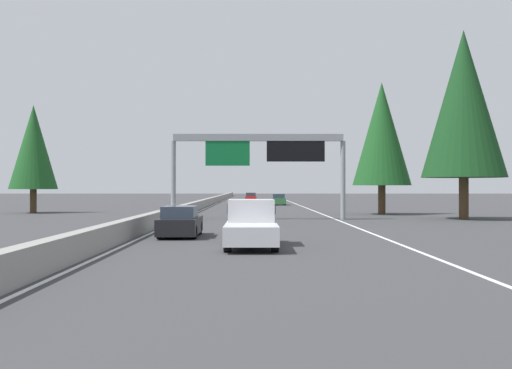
{
  "coord_description": "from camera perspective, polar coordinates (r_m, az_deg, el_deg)",
  "views": [
    {
      "loc": [
        -4.21,
        -5.44,
        2.37
      ],
      "look_at": [
        68.64,
        -5.85,
        2.66
      ],
      "focal_mm": 43.71,
      "sensor_mm": 36.0,
      "label": 1
    }
  ],
  "objects": [
    {
      "name": "conifer_left_near",
      "position": [
        60.55,
        -19.7,
        3.23
      ],
      "size": [
        4.35,
        4.35,
        9.9
      ],
      "color": "#4C3823",
      "rests_on": "ground"
    },
    {
      "name": "sedan_distant_a",
      "position": [
        98.71,
        -0.48,
        -1.21
      ],
      "size": [
        4.4,
        1.8,
        1.47
      ],
      "color": "red",
      "rests_on": "ground"
    },
    {
      "name": "sedan_far_center",
      "position": [
        81.84,
        2.07,
        -1.41
      ],
      "size": [
        4.4,
        1.8,
        1.47
      ],
      "color": "#2D6B38",
      "rests_on": "ground"
    },
    {
      "name": "sedan_far_right",
      "position": [
        29.9,
        -6.94,
        -3.46
      ],
      "size": [
        4.4,
        1.8,
        1.47
      ],
      "color": "black",
      "rests_on": "ground"
    },
    {
      "name": "median_barrier",
      "position": [
        84.43,
        -4.22,
        -1.53
      ],
      "size": [
        180.0,
        0.56,
        0.9
      ],
      "primitive_type": "cube",
      "color": "gray",
      "rests_on": "ground"
    },
    {
      "name": "conifer_right_mid",
      "position": [
        55.16,
        11.43,
        4.56
      ],
      "size": [
        5.04,
        5.04,
        11.47
      ],
      "color": "#4C3823",
      "rests_on": "ground"
    },
    {
      "name": "ground_plane",
      "position": [
        64.49,
        -5.17,
        -2.34
      ],
      "size": [
        320.0,
        320.0,
        0.0
      ],
      "primitive_type": "plane",
      "color": "#38383A"
    },
    {
      "name": "sign_gantry_overhead",
      "position": [
        45.19,
        0.43,
        3.04
      ],
      "size": [
        0.5,
        12.68,
        6.21
      ],
      "color": "gray",
      "rests_on": "ground"
    },
    {
      "name": "conifer_right_near",
      "position": [
        48.65,
        18.47,
        7.01
      ],
      "size": [
        6.14,
        6.14,
        13.97
      ],
      "color": "#4C3823",
      "rests_on": "ground"
    },
    {
      "name": "shoulder_stripe_right",
      "position": [
        74.5,
        4.36,
        -2.05
      ],
      "size": [
        160.0,
        0.16,
        0.01
      ],
      "primitive_type": "cube",
      "color": "silver",
      "rests_on": "ground"
    },
    {
      "name": "pickup_mid_right",
      "position": [
        24.9,
        -0.43,
        -3.58
      ],
      "size": [
        5.6,
        2.0,
        1.86
      ],
      "color": "silver",
      "rests_on": "ground"
    },
    {
      "name": "shoulder_stripe_median",
      "position": [
        74.43,
        -4.33,
        -2.05
      ],
      "size": [
        160.0,
        0.16,
        0.01
      ],
      "primitive_type": "cube",
      "color": "silver",
      "rests_on": "ground"
    }
  ]
}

